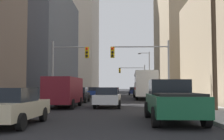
# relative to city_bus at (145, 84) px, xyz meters

# --- Properties ---
(sidewalk_left) EXTENTS (3.17, 160.00, 0.15)m
(sidewalk_left) POSITION_rel_city_bus_xyz_m (-10.56, 19.43, -1.85)
(sidewalk_left) COLOR #9E9E99
(sidewalk_left) RESTS_ON ground
(sidewalk_right) EXTENTS (3.17, 160.00, 0.15)m
(sidewalk_right) POSITION_rel_city_bus_xyz_m (2.55, 19.43, -1.85)
(sidewalk_right) COLOR #9E9E99
(sidewalk_right) RESTS_ON ground
(city_bus) EXTENTS (2.83, 11.57, 3.40)m
(city_bus) POSITION_rel_city_bus_xyz_m (0.00, 0.00, 0.00)
(city_bus) COLOR silver
(city_bus) RESTS_ON ground
(pickup_truck_green) EXTENTS (2.20, 5.42, 1.90)m
(pickup_truck_green) POSITION_rel_city_bus_xyz_m (-0.57, -23.11, -1.00)
(pickup_truck_green) COLOR #195938
(pickup_truck_green) RESTS_ON ground
(cargo_van_maroon) EXTENTS (2.16, 5.25, 2.26)m
(cargo_van_maroon) POSITION_rel_city_bus_xyz_m (-7.26, -14.98, -0.64)
(cargo_van_maroon) COLOR maroon
(cargo_van_maroon) RESTS_ON ground
(sedan_beige) EXTENTS (1.95, 4.26, 1.52)m
(sedan_beige) POSITION_rel_city_bus_xyz_m (-7.24, -24.70, -1.16)
(sedan_beige) COLOR #C6B793
(sedan_beige) RESTS_ON ground
(sedan_white) EXTENTS (1.97, 4.27, 1.52)m
(sedan_white) POSITION_rel_city_bus_xyz_m (-3.94, -14.77, -1.16)
(sedan_white) COLOR white
(sedan_white) RESTS_ON ground
(sedan_black) EXTENTS (1.95, 4.20, 1.52)m
(sedan_black) POSITION_rel_city_bus_xyz_m (-7.28, -8.01, -1.16)
(sedan_black) COLOR black
(sedan_black) RESTS_ON ground
(sedan_blue) EXTENTS (1.95, 4.23, 1.52)m
(sedan_blue) POSITION_rel_city_bus_xyz_m (-7.32, 7.21, -1.16)
(sedan_blue) COLOR navy
(sedan_blue) RESTS_ON ground
(sedan_navy) EXTENTS (1.95, 4.25, 1.52)m
(sedan_navy) POSITION_rel_city_bus_xyz_m (-0.75, 16.65, -1.16)
(sedan_navy) COLOR #141E4C
(sedan_navy) RESTS_ON ground
(traffic_signal_near_left) EXTENTS (3.60, 0.44, 6.00)m
(traffic_signal_near_left) POSITION_rel_city_bus_xyz_m (-8.05, -9.51, 2.10)
(traffic_signal_near_left) COLOR gray
(traffic_signal_near_left) RESTS_ON ground
(traffic_signal_near_right) EXTENTS (5.62, 0.44, 6.00)m
(traffic_signal_near_right) POSITION_rel_city_bus_xyz_m (-0.91, -9.51, 2.20)
(traffic_signal_near_right) COLOR gray
(traffic_signal_near_right) RESTS_ON ground
(traffic_signal_far_right) EXTENTS (5.30, 0.44, 6.00)m
(traffic_signal_far_right) POSITION_rel_city_bus_xyz_m (-0.75, 19.54, 2.18)
(traffic_signal_far_right) COLOR gray
(traffic_signal_far_right) RESTS_ON ground
(utility_pole_right) EXTENTS (2.20, 0.28, 10.17)m
(utility_pole_right) POSITION_rel_city_bus_xyz_m (2.86, -18.57, 3.44)
(utility_pole_right) COLOR brown
(utility_pole_right) RESTS_ON ground
(street_lamp_right) EXTENTS (2.01, 0.32, 7.50)m
(street_lamp_right) POSITION_rel_city_bus_xyz_m (1.36, 10.74, 2.57)
(street_lamp_right) COLOR gray
(street_lamp_right) RESTS_ON ground
(building_left_mid_office) EXTENTS (19.03, 25.29, 19.29)m
(building_left_mid_office) POSITION_rel_city_bus_xyz_m (-22.70, 14.47, 7.72)
(building_left_mid_office) COLOR #4C515B
(building_left_mid_office) RESTS_ON ground
(building_left_far_tower) EXTENTS (25.88, 24.91, 61.34)m
(building_left_far_tower) POSITION_rel_city_bus_xyz_m (-25.34, 59.95, 28.74)
(building_left_far_tower) COLOR #B7A893
(building_left_far_tower) RESTS_ON ground
(building_right_mid_block) EXTENTS (20.80, 21.43, 30.45)m
(building_right_mid_block) POSITION_rel_city_bus_xyz_m (14.85, 17.77, 13.30)
(building_right_mid_block) COLOR tan
(building_right_mid_block) RESTS_ON ground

